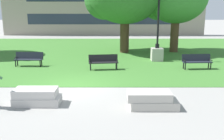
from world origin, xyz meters
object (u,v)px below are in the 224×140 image
lamp_post_center (157,47)px  park_bench_near_right (104,61)px  concrete_block_center (37,97)px  park_bench_far_left (197,61)px  park_bench_near_left (29,58)px  concrete_block_left (152,100)px

lamp_post_center → park_bench_near_right: bearing=-143.9°
concrete_block_center → park_bench_far_left: bearing=36.5°
park_bench_far_left → lamp_post_center: (-2.04, 2.58, 0.47)m
park_bench_near_left → park_bench_near_right: size_ratio=0.98×
concrete_block_center → park_bench_far_left: park_bench_far_left is taller
lamp_post_center → park_bench_near_left: bearing=-168.2°
concrete_block_left → park_bench_near_right: bearing=107.9°
park_bench_far_left → concrete_block_center: bearing=-143.5°
park_bench_far_left → park_bench_near_right: bearing=-178.5°
park_bench_near_left → park_bench_near_right: bearing=-10.8°
concrete_block_center → park_bench_near_right: (2.45, 5.96, 0.23)m
concrete_block_left → park_bench_near_right: park_bench_near_right is taller
concrete_block_left → park_bench_near_left: bearing=133.6°
park_bench_near_right → park_bench_far_left: size_ratio=1.01×
concrete_block_left → park_bench_far_left: park_bench_far_left is taller
concrete_block_left → lamp_post_center: lamp_post_center is taller
concrete_block_center → concrete_block_left: same height
concrete_block_center → lamp_post_center: (6.20, 8.69, 0.70)m
park_bench_near_right → park_bench_far_left: bearing=1.5°
park_bench_near_left → park_bench_far_left: same height
concrete_block_center → concrete_block_left: bearing=-4.9°
park_bench_near_left → park_bench_far_left: (10.67, -0.78, 0.00)m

